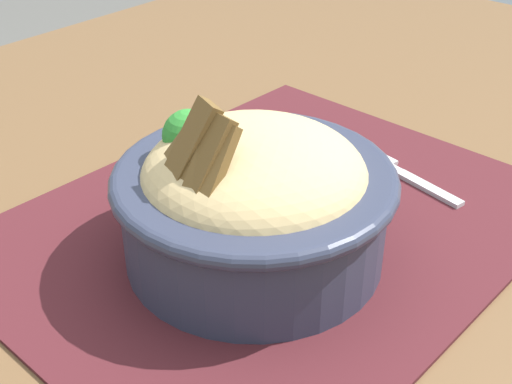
# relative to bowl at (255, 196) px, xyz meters

# --- Properties ---
(table) EXTENTS (1.22, 0.99, 0.74)m
(table) POSITION_rel_bowl_xyz_m (0.05, 0.00, -0.12)
(table) COLOR brown
(table) RESTS_ON ground_plane
(placemat) EXTENTS (0.40, 0.32, 0.00)m
(placemat) POSITION_rel_bowl_xyz_m (0.04, 0.02, -0.05)
(placemat) COLOR #47191E
(placemat) RESTS_ON table
(bowl) EXTENTS (0.20, 0.20, 0.12)m
(bowl) POSITION_rel_bowl_xyz_m (0.00, 0.00, 0.00)
(bowl) COLOR #2D3347
(bowl) RESTS_ON placemat
(fork) EXTENTS (0.04, 0.12, 0.00)m
(fork) POSITION_rel_bowl_xyz_m (0.16, -0.01, -0.04)
(fork) COLOR #BABABA
(fork) RESTS_ON placemat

